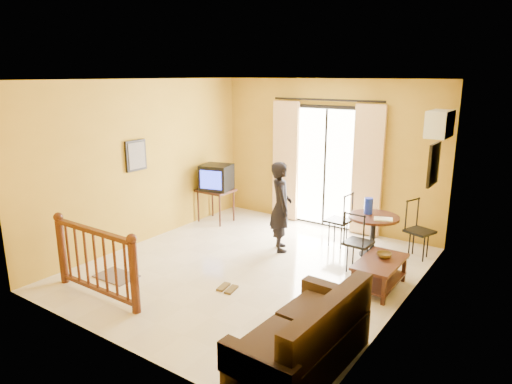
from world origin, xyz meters
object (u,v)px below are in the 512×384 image
Objects in this scene: standing_person at (281,207)px; television at (216,177)px; dining_table at (373,225)px; coffee_table at (380,270)px; sofa at (306,340)px.

television is at bearing 33.74° from standing_person.
dining_table is 0.86× the size of coffee_table.
standing_person is (1.83, -0.56, -0.16)m from television.
sofa reaches higher than coffee_table.
television is 3.22m from dining_table.
sofa is at bearing -80.76° from dining_table.
coffee_table is (0.52, -1.09, -0.25)m from dining_table.
dining_table is (3.20, 0.05, -0.38)m from television.
coffee_table is at bearing -64.51° from dining_table.
dining_table is 0.47× the size of sofa.
television is at bearing -179.02° from dining_table.
standing_person reaches higher than dining_table.
sofa is (3.72, -3.15, -0.60)m from television.
coffee_table is 2.00m from standing_person.
television is 0.70× the size of coffee_table.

